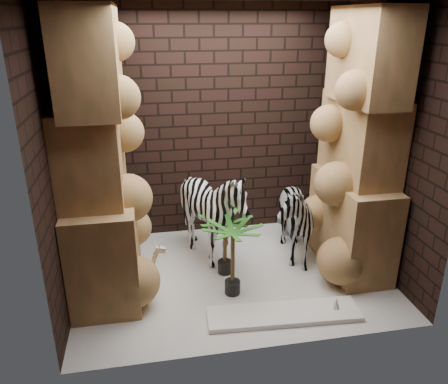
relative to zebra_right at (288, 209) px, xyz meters
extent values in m
plane|color=silver|center=(-0.75, -0.35, -0.63)|extent=(3.50, 3.50, 0.00)
plane|color=black|center=(-0.75, 0.90, 0.87)|extent=(3.50, 0.00, 3.50)
plane|color=black|center=(-0.75, -1.60, 0.87)|extent=(3.50, 0.00, 3.50)
plane|color=black|center=(-2.50, -0.35, 0.87)|extent=(0.00, 3.00, 3.00)
plane|color=black|center=(1.00, -0.35, 0.87)|extent=(0.00, 3.00, 3.00)
imported|color=white|center=(0.00, 0.00, 0.00)|extent=(0.65, 1.10, 1.25)
imported|color=white|center=(-0.93, -0.01, -0.05)|extent=(1.44, 1.57, 1.16)
cube|color=white|center=(-0.40, -1.19, -0.60)|extent=(1.57, 0.48, 0.05)
camera|label=1|loc=(-1.66, -4.68, 2.18)|focal=35.19mm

